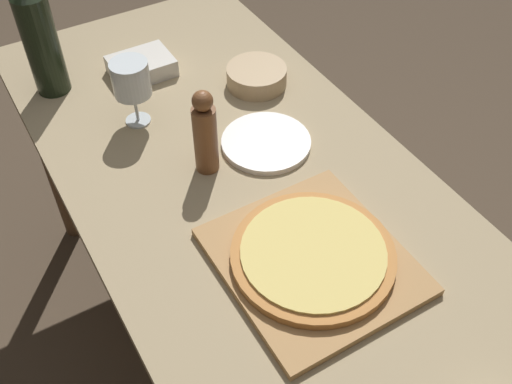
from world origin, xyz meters
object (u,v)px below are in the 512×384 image
(pizza, at_px, (313,254))
(pepper_mill, at_px, (205,134))
(small_bowl, at_px, (257,76))
(wine_glass, at_px, (131,80))
(wine_bottle, at_px, (39,36))

(pizza, distance_m, pepper_mill, 0.35)
(pizza, distance_m, small_bowl, 0.59)
(pizza, xyz_separation_m, pepper_mill, (-0.05, 0.34, 0.07))
(pizza, relative_size, wine_glass, 1.89)
(pizza, height_order, wine_glass, wine_glass)
(wine_bottle, bearing_deg, pepper_mill, -65.80)
(wine_glass, bearing_deg, pepper_mill, -72.71)
(wine_glass, bearing_deg, pizza, -78.00)
(small_bowl, bearing_deg, wine_bottle, 151.74)
(wine_bottle, bearing_deg, small_bowl, -28.26)
(pizza, xyz_separation_m, wine_glass, (-0.12, 0.57, 0.09))
(wine_bottle, xyz_separation_m, pepper_mill, (0.21, -0.46, -0.06))
(pepper_mill, height_order, wine_glass, pepper_mill)
(pizza, xyz_separation_m, small_bowl, (0.20, 0.55, -0.00))
(wine_bottle, bearing_deg, wine_glass, -59.60)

